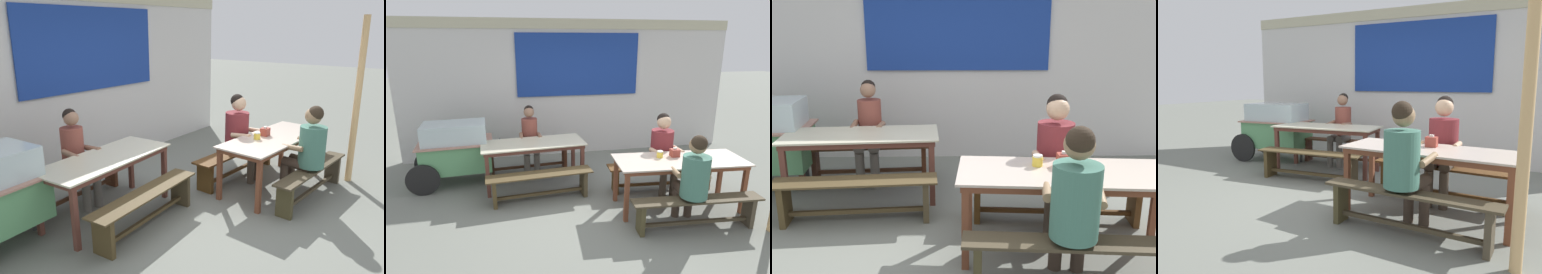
% 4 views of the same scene
% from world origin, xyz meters
% --- Properties ---
extents(ground_plane, '(40.00, 40.00, 0.00)m').
position_xyz_m(ground_plane, '(0.00, 0.00, 0.00)').
color(ground_plane, slate).
extents(backdrop_wall, '(7.09, 0.23, 2.86)m').
position_xyz_m(backdrop_wall, '(0.01, 2.53, 1.51)').
color(backdrop_wall, silver).
rests_on(backdrop_wall, ground_plane).
extents(dining_table_far, '(1.78, 0.86, 0.77)m').
position_xyz_m(dining_table_far, '(-0.96, 0.96, 0.69)').
color(dining_table_far, beige).
rests_on(dining_table_far, ground_plane).
extents(dining_table_near, '(1.94, 0.87, 0.77)m').
position_xyz_m(dining_table_near, '(1.08, -0.29, 0.69)').
color(dining_table_near, beige).
rests_on(dining_table_near, ground_plane).
extents(bench_far_back, '(1.64, 0.37, 0.45)m').
position_xyz_m(bench_far_back, '(-1.01, 1.58, 0.30)').
color(bench_far_back, '#52311D').
rests_on(bench_far_back, ground_plane).
extents(bench_far_front, '(1.68, 0.45, 0.45)m').
position_xyz_m(bench_far_front, '(-0.91, 0.35, 0.29)').
color(bench_far_front, '#4B3C23').
rests_on(bench_far_front, ground_plane).
extents(bench_near_back, '(1.84, 0.45, 0.45)m').
position_xyz_m(bench_near_back, '(1.12, 0.32, 0.31)').
color(bench_near_back, '#523418').
rests_on(bench_near_back, ground_plane).
extents(bench_near_front, '(1.76, 0.38, 0.45)m').
position_xyz_m(bench_near_front, '(1.03, -0.91, 0.30)').
color(bench_near_front, '#433928').
rests_on(bench_near_front, ground_plane).
extents(person_right_near_table, '(0.47, 0.55, 1.32)m').
position_xyz_m(person_right_near_table, '(1.09, 0.27, 0.76)').
color(person_right_near_table, '#40352A').
rests_on(person_right_near_table, ground_plane).
extents(person_center_facing, '(0.40, 0.53, 1.29)m').
position_xyz_m(person_center_facing, '(-0.98, 1.51, 0.72)').
color(person_center_facing, '#67635A').
rests_on(person_center_facing, ground_plane).
extents(person_near_front, '(0.50, 0.58, 1.31)m').
position_xyz_m(person_near_front, '(0.97, -0.84, 0.75)').
color(person_near_front, '#42342A').
rests_on(person_near_front, ground_plane).
extents(tissue_box, '(0.12, 0.11, 0.14)m').
position_xyz_m(tissue_box, '(1.06, -0.17, 0.83)').
color(tissue_box, '#95392E').
rests_on(tissue_box, dining_table_near).
extents(condiment_jar, '(0.09, 0.09, 0.10)m').
position_xyz_m(condiment_jar, '(0.83, -0.16, 0.82)').
color(condiment_jar, yellow).
rests_on(condiment_jar, dining_table_near).
extents(wooden_support_post, '(0.10, 0.10, 2.45)m').
position_xyz_m(wooden_support_post, '(2.00, -1.15, 1.23)').
color(wooden_support_post, tan).
rests_on(wooden_support_post, ground_plane).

